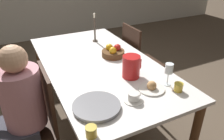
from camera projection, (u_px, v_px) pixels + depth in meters
The scene contains 14 objects.
ground_plane at pixel (101, 122), 2.48m from camera, with size 20.00×20.00×0.00m, color brown.
dining_table at pixel (99, 70), 2.17m from camera, with size 1.00×1.92×0.76m.
chair_person_side at pixel (36, 124), 1.74m from camera, with size 0.42×0.42×0.94m.
chair_opposite at pixel (138, 60), 2.78m from camera, with size 0.42×0.42×0.94m.
person_seated at pixel (19, 107), 1.60m from camera, with size 0.39×0.41×1.18m.
red_pitcher at pixel (131, 67), 1.83m from camera, with size 0.17×0.15×0.19m.
wine_glass_water at pixel (169, 70), 1.69m from camera, with size 0.06×0.06×0.19m.
teacup_near_person at pixel (134, 97), 1.55m from camera, with size 0.14×0.14×0.06m.
serving_tray at pixel (96, 106), 1.48m from camera, with size 0.33×0.33×0.03m.
bread_plate at pixel (152, 87), 1.69m from camera, with size 0.21×0.21×0.07m.
jam_jar_amber at pixel (91, 131), 1.24m from camera, with size 0.07×0.07×0.07m.
jam_jar_red at pixel (178, 87), 1.66m from camera, with size 0.07×0.07×0.07m.
fruit_bowl at pixel (113, 52), 2.22m from camera, with size 0.23×0.23×0.12m.
candlestick_tall at pixel (95, 31), 2.56m from camera, with size 0.06×0.06×0.34m.
Camera 1 is at (-0.74, -1.76, 1.69)m, focal length 35.00 mm.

